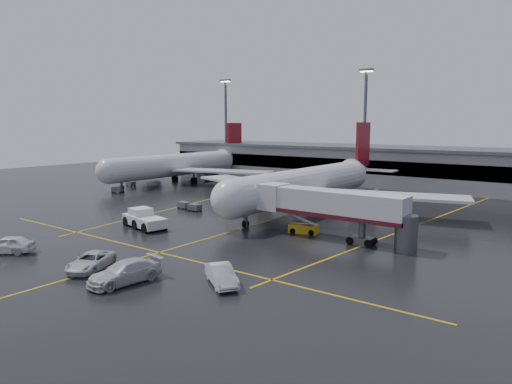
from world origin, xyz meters
The scene contains 22 objects.
ground centered at (0.00, 0.00, 0.00)m, with size 220.00×220.00×0.00m, color black.
apron_line_centre centered at (0.00, 0.00, 0.01)m, with size 0.25×90.00×0.02m, color gold.
apron_line_stop centered at (0.00, -22.00, 0.01)m, with size 60.00×0.25×0.02m, color gold.
apron_line_left centered at (-20.00, 10.00, 0.01)m, with size 0.25×70.00×0.02m, color gold.
apron_line_right centered at (18.00, 10.00, 0.01)m, with size 0.25×70.00×0.02m, color gold.
terminal centered at (0.00, 47.93, 4.32)m, with size 122.00×19.00×8.60m.
light_mast_left centered at (-45.00, 42.00, 14.47)m, with size 3.00×1.20×25.45m.
light_mast_mid centered at (-5.00, 42.00, 14.47)m, with size 3.00×1.20×25.45m.
main_airliner centered at (0.00, 9.70, 4.21)m, with size 48.80×45.60×14.10m.
second_airliner centered at (-42.00, 21.70, 4.21)m, with size 48.80×45.60×14.10m.
jet_bridge centered at (11.87, -6.00, 3.93)m, with size 19.90×3.40×6.05m.
pushback_tractor centered at (-10.83, -15.03, 1.04)m, with size 7.79×4.57×2.61m.
belt_loader centered at (7.73, -5.03, 0.56)m, with size 3.87×2.45×2.28m.
service_van_a centered at (-0.69, -29.76, 0.80)m, with size 2.65×5.75×1.60m, color silver.
service_van_b centered at (4.87, -30.15, 0.95)m, with size 2.67×6.58×1.91m, color silver.
service_van_c centered at (11.85, -25.50, 0.85)m, with size 1.80×5.17×1.70m, color silver.
service_van_d centered at (-12.70, -31.80, 0.94)m, with size 2.21×5.50×1.87m, color white.
baggage_cart_a centered at (-13.65, -2.57, 0.63)m, with size 2.04×1.37×1.12m.
baggage_cart_b centered at (-16.50, -2.06, 0.63)m, with size 2.10×1.46×1.12m.
baggage_cart_c centered at (-11.82, 4.65, 0.63)m, with size 2.10×1.45×1.12m.
baggage_cart_d centered at (-45.40, 9.99, 0.63)m, with size 2.13×1.51×1.12m.
baggage_cart_e centered at (-40.12, 2.51, 0.63)m, with size 2.37×2.05×1.12m.
Camera 1 is at (36.69, -53.91, 13.56)m, focal length 32.21 mm.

